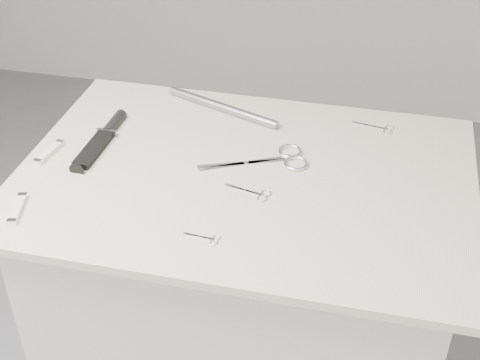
% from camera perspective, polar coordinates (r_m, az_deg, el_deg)
% --- Properties ---
extents(plinth, '(0.90, 0.60, 0.90)m').
position_cam_1_polar(plinth, '(1.78, 0.35, -11.89)').
color(plinth, silver).
rests_on(plinth, ground).
extents(display_board, '(1.00, 0.70, 0.02)m').
position_cam_1_polar(display_board, '(1.48, 0.42, 0.25)').
color(display_board, beige).
rests_on(display_board, plinth).
extents(large_shears, '(0.24, 0.16, 0.01)m').
position_cam_1_polar(large_shears, '(1.51, 3.11, 1.77)').
color(large_shears, silver).
rests_on(large_shears, display_board).
extents(embroidery_scissors_a, '(0.10, 0.05, 0.00)m').
position_cam_1_polar(embroidery_scissors_a, '(1.41, 1.28, -1.13)').
color(embroidery_scissors_a, silver).
rests_on(embroidery_scissors_a, display_board).
extents(embroidery_scissors_b, '(0.10, 0.05, 0.00)m').
position_cam_1_polar(embroidery_scissors_b, '(1.67, 11.85, 4.37)').
color(embroidery_scissors_b, silver).
rests_on(embroidery_scissors_b, display_board).
extents(tiny_scissors, '(0.07, 0.03, 0.00)m').
position_cam_1_polar(tiny_scissors, '(1.30, -2.88, -4.99)').
color(tiny_scissors, silver).
rests_on(tiny_scissors, display_board).
extents(sheathed_knife, '(0.05, 0.24, 0.03)m').
position_cam_1_polar(sheathed_knife, '(1.61, -11.59, 3.63)').
color(sheathed_knife, black).
rests_on(sheathed_knife, display_board).
extents(pocket_knife_a, '(0.04, 0.10, 0.01)m').
position_cam_1_polar(pocket_knife_a, '(1.59, -15.97, 2.31)').
color(pocket_knife_a, white).
rests_on(pocket_knife_a, display_board).
extents(pocket_knife_b, '(0.04, 0.10, 0.01)m').
position_cam_1_polar(pocket_knife_b, '(1.43, -18.47, -2.31)').
color(pocket_knife_b, white).
rests_on(pocket_knife_b, display_board).
extents(metal_rail, '(0.31, 0.14, 0.02)m').
position_cam_1_polar(metal_rail, '(1.70, -1.53, 6.24)').
color(metal_rail, gray).
rests_on(metal_rail, display_board).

